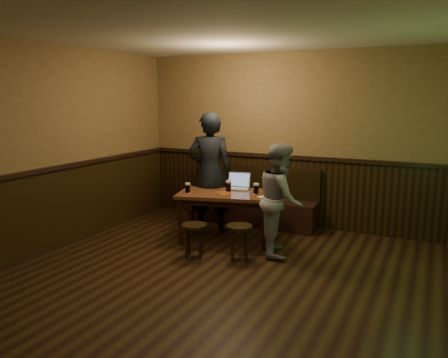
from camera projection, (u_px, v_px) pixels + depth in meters
The scene contains 12 objects.
room at pixel (204, 181), 4.70m from camera, with size 5.04×6.04×2.84m.
bench at pixel (252, 205), 7.30m from camera, with size 2.20×0.50×0.95m.
pub_table at pixel (226, 199), 6.35m from camera, with size 1.50×1.09×0.73m.
stool_left at pixel (194, 231), 5.73m from camera, with size 0.44×0.44×0.45m.
stool_right at pixel (239, 232), 5.65m from camera, with size 0.43×0.43×0.46m.
pint_left at pixel (188, 188), 6.29m from camera, with size 0.10×0.10×0.15m.
pint_mid at pixel (229, 186), 6.38m from camera, with size 0.11×0.11×0.17m.
pint_right at pixel (256, 189), 6.22m from camera, with size 0.10×0.10×0.16m.
laptop at pixel (238, 185), 6.59m from camera, with size 0.38×0.33×0.24m.
menu at pixel (266, 197), 6.02m from camera, with size 0.22×0.15×0.00m, color silver.
person_suit at pixel (210, 173), 6.74m from camera, with size 0.68×0.45×1.88m, color black.
person_grey at pixel (280, 199), 5.80m from camera, with size 0.73×0.57×1.50m, color #939399.
Camera 1 is at (2.23, -3.83, 2.09)m, focal length 35.00 mm.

